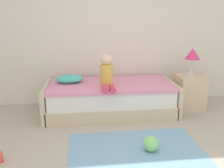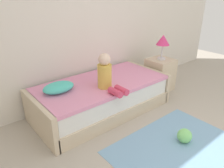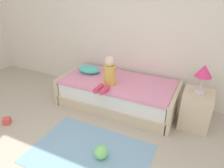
% 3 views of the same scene
% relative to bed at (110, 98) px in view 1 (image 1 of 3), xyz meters
% --- Properties ---
extents(wall_rear, '(7.20, 0.10, 2.90)m').
position_rel_bed_xyz_m(wall_rear, '(0.08, 0.60, 1.20)').
color(wall_rear, silver).
rests_on(wall_rear, ground).
extents(bed, '(2.11, 1.00, 0.50)m').
position_rel_bed_xyz_m(bed, '(0.00, 0.00, 0.00)').
color(bed, beige).
rests_on(bed, ground).
extents(nightstand, '(0.44, 0.44, 0.60)m').
position_rel_bed_xyz_m(nightstand, '(1.35, -0.04, 0.05)').
color(nightstand, beige).
rests_on(nightstand, ground).
extents(table_lamp, '(0.24, 0.24, 0.45)m').
position_rel_bed_xyz_m(table_lamp, '(1.35, -0.04, 0.69)').
color(table_lamp, silver).
rests_on(table_lamp, nightstand).
extents(child_figure, '(0.20, 0.51, 0.50)m').
position_rel_bed_xyz_m(child_figure, '(-0.08, -0.23, 0.46)').
color(child_figure, gold).
rests_on(child_figure, bed).
extents(pillow, '(0.44, 0.30, 0.13)m').
position_rel_bed_xyz_m(pillow, '(-0.66, 0.10, 0.32)').
color(pillow, '#4CCCBC').
rests_on(pillow, bed).
extents(toy_ball, '(0.18, 0.18, 0.18)m').
position_rel_bed_xyz_m(toy_ball, '(0.34, -1.29, -0.15)').
color(toy_ball, '#7FD872').
rests_on(toy_ball, ground).
extents(area_rug, '(1.60, 1.10, 0.01)m').
position_rel_bed_xyz_m(area_rug, '(0.16, -1.30, -0.24)').
color(area_rug, '#7AA8CC').
rests_on(area_rug, ground).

